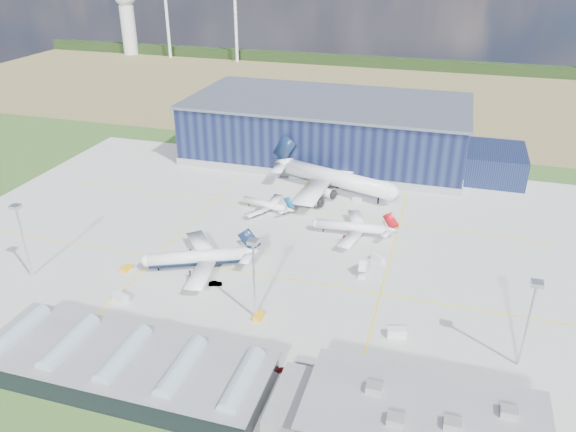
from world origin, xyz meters
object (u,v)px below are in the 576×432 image
at_px(airliner_navy, 196,251).
at_px(airliner_regional, 265,201).
at_px(airliner_widebody, 338,171).
at_px(gse_cart_b, 357,200).
at_px(light_mast_center, 254,266).
at_px(light_mast_west, 21,229).
at_px(gse_van_a, 120,298).
at_px(car_b, 215,284).
at_px(hangar, 333,132).
at_px(light_mast_east, 531,311).
at_px(car_a, 284,370).
at_px(gse_cart_a, 351,228).
at_px(gse_van_b, 378,259).
at_px(ops_building, 423,427).
at_px(gse_tug_a, 259,317).
at_px(gse_tug_b, 126,269).
at_px(gse_tug_c, 307,185).
at_px(gse_van_c, 396,332).
at_px(airstair, 364,269).
at_px(airliner_red, 351,222).

bearing_deg(airliner_navy, airliner_regional, -123.39).
xyz_separation_m(airliner_widebody, gse_cart_b, (9.20, -5.64, -8.63)).
bearing_deg(light_mast_center, light_mast_west, 180.00).
relative_size(gse_van_a, car_b, 1.30).
bearing_deg(gse_van_a, gse_cart_b, -11.12).
bearing_deg(hangar, gse_cart_b, -66.51).
height_order(hangar, airliner_navy, hangar).
relative_size(light_mast_east, airliner_regional, 1.00).
distance_m(light_mast_east, airliner_regional, 104.50).
relative_size(light_mast_east, car_a, 6.47).
relative_size(light_mast_west, airliner_widebody, 0.40).
bearing_deg(gse_cart_a, airliner_navy, -130.32).
bearing_deg(gse_van_b, ops_building, -132.08).
height_order(airliner_regional, car_b, airliner_regional).
xyz_separation_m(light_mast_center, gse_van_b, (26.64, 37.42, -14.45)).
bearing_deg(ops_building, gse_van_a, 162.45).
xyz_separation_m(light_mast_east, gse_cart_a, (-50.31, 56.25, -14.85)).
xyz_separation_m(light_mast_west, airliner_widebody, (73.37, 85.00, -6.08)).
distance_m(gse_tug_a, gse_tug_b, 47.30).
xyz_separation_m(light_mast_east, gse_tug_a, (-63.83, -0.59, -14.71)).
bearing_deg(car_a, gse_van_a, 59.34).
xyz_separation_m(airliner_widebody, gse_tug_a, (-2.19, -85.59, -8.63)).
relative_size(light_mast_center, car_a, 6.47).
relative_size(ops_building, light_mast_east, 2.00).
distance_m(gse_van_b, gse_tug_c, 61.61).
bearing_deg(ops_building, car_b, 146.27).
distance_m(ops_building, airliner_widebody, 122.39).
height_order(gse_van_a, gse_van_c, gse_van_c).
xyz_separation_m(light_mast_west, airstair, (93.60, 29.20, -13.75)).
bearing_deg(gse_van_b, car_a, -160.85).
bearing_deg(car_a, gse_cart_b, -14.71).
bearing_deg(gse_tug_a, light_mast_east, 4.24).
bearing_deg(light_mast_west, airliner_regional, 50.18).
xyz_separation_m(light_mast_east, airliner_widebody, (-61.63, 85.00, -6.08)).
bearing_deg(airliner_red, ops_building, 106.48).
height_order(airstair, car_b, airstair).
distance_m(airliner_regional, gse_cart_a, 33.70).
distance_m(car_a, car_b, 40.97).
distance_m(gse_tug_c, car_a, 107.92).
relative_size(gse_tug_c, car_a, 0.82).
distance_m(hangar, car_b, 114.97).
bearing_deg(gse_van_a, light_mast_east, -67.77).
bearing_deg(light_mast_center, airstair, 51.05).
relative_size(gse_van_a, car_a, 1.40).
xyz_separation_m(gse_tug_b, gse_cart_b, (57.36, 68.81, 0.03)).
distance_m(gse_tug_c, airstair, 66.93).
xyz_separation_m(hangar, light_mast_east, (72.19, -124.80, 3.82)).
bearing_deg(gse_van_c, light_mast_center, 77.60).
distance_m(light_mast_east, gse_cart_a, 76.91).
bearing_deg(car_a, gse_van_c, -63.61).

